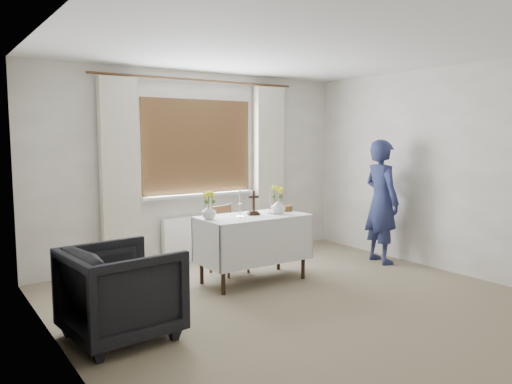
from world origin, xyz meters
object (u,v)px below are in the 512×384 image
flower_vase_right (278,206)px  altar_table (253,249)px  armchair (121,292)px  person (381,201)px  wooden_chair (229,240)px  flower_vase_left (209,212)px  wooden_cross (254,203)px

flower_vase_right → altar_table: bearing=171.7°
armchair → person: 3.74m
wooden_chair → flower_vase_right: (0.37, -0.50, 0.44)m
armchair → flower_vase_left: bearing=-63.3°
person → flower_vase_right: 1.57m
person → flower_vase_right: person is taller
flower_vase_left → wooden_chair: bearing=37.9°
armchair → person: bearing=-87.7°
armchair → flower_vase_right: (2.12, 0.69, 0.46)m
altar_table → armchair: (-1.80, -0.73, 0.01)m
altar_table → armchair: bearing=-157.8°
wooden_cross → flower_vase_left: bearing=-165.7°
altar_table → person: bearing=-6.5°
armchair → flower_vase_right: bearing=-77.7°
flower_vase_left → flower_vase_right: flower_vase_right is taller
altar_table → armchair: 1.94m
wooden_chair → wooden_cross: wooden_cross is taller
wooden_cross → flower_vase_right: 0.31m
altar_table → flower_vase_right: bearing=-8.3°
wooden_cross → flower_vase_left: 0.56m
wooden_cross → flower_vase_left: wooden_cross is taller
armchair → flower_vase_right: 2.27m
flower_vase_left → altar_table: bearing=-7.6°
person → flower_vase_left: person is taller
altar_table → person: size_ratio=0.77×
altar_table → person: 1.94m
wooden_chair → flower_vase_left: size_ratio=4.94×
person → wooden_chair: bearing=81.4°
flower_vase_right → wooden_chair: bearing=126.4°
wooden_chair → person: size_ratio=0.51×
person → wooden_cross: size_ratio=5.82×
armchair → wooden_cross: (1.83, 0.77, 0.51)m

